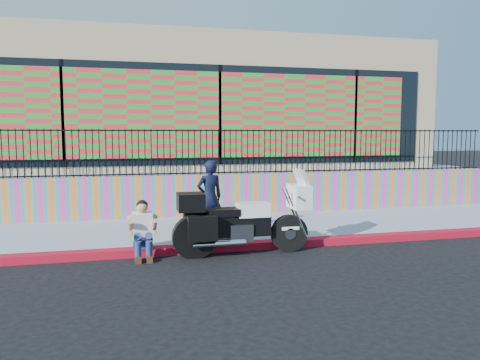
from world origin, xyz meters
name	(u,v)px	position (x,y,z in m)	size (l,w,h in m)	color
ground	(260,248)	(0.00, 0.00, 0.00)	(90.00, 90.00, 0.00)	black
red_curb	(261,245)	(0.00, 0.00, 0.07)	(16.00, 0.30, 0.15)	#AB0C1D
sidewalk	(241,229)	(0.00, 1.65, 0.07)	(16.00, 3.00, 0.15)	gray
mural_wall	(227,194)	(0.00, 3.25, 0.70)	(16.00, 0.20, 1.10)	#EF3FA1
metal_fence	(227,152)	(0.00, 3.25, 1.85)	(15.80, 0.04, 1.20)	black
elevated_platform	(198,179)	(0.00, 8.35, 0.62)	(16.00, 10.00, 1.25)	gray
storefront_building	(198,108)	(0.00, 8.13, 3.25)	(14.00, 8.06, 4.00)	tan
police_motorcycle	(240,220)	(-0.52, -0.36, 0.69)	(2.63, 0.87, 1.64)	black
police_officer	(210,197)	(-0.88, 0.93, 0.96)	(0.59, 0.39, 1.61)	black
seated_man	(143,235)	(-2.35, -0.21, 0.45)	(0.54, 0.71, 1.06)	navy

